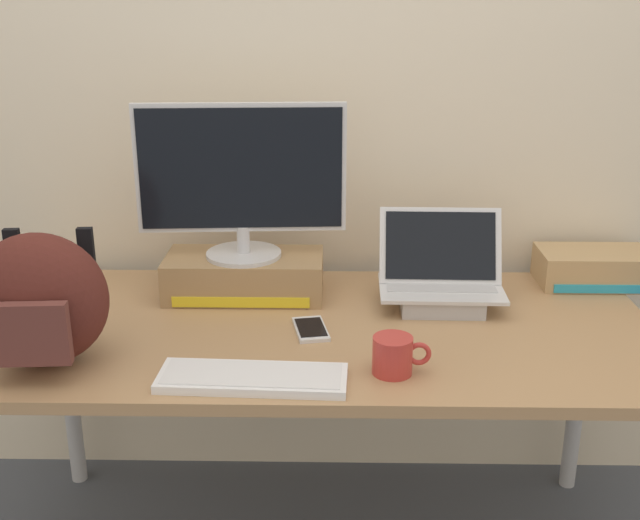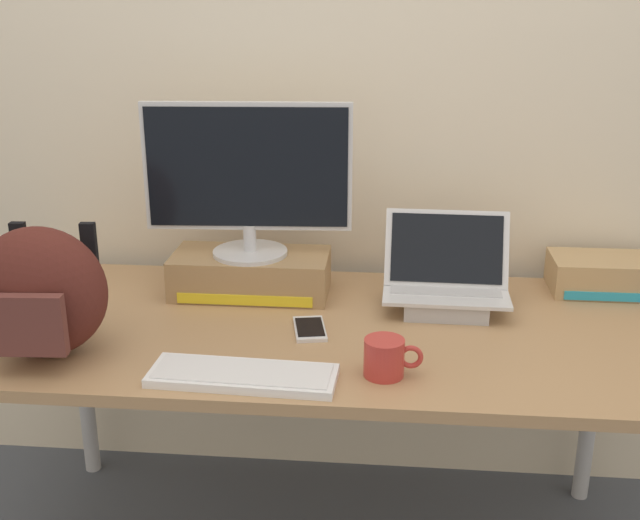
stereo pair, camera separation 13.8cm
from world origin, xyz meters
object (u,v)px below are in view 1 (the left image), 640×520
object	(u,v)px
external_keyboard	(253,378)
messenger_backpack	(40,300)
toner_box_yellow	(245,276)
coffee_mug	(394,355)
cell_phone	(311,329)
desktop_monitor	(241,179)
open_laptop	(440,287)
plush_toy	(28,290)
toner_box_cyan	(593,267)

from	to	relation	value
external_keyboard	messenger_backpack	bearing A→B (deg)	172.39
toner_box_yellow	coffee_mug	xyz separation A→B (m)	(0.39, -0.47, -0.01)
cell_phone	coffee_mug	bearing A→B (deg)	-60.12
desktop_monitor	open_laptop	distance (m)	0.62
desktop_monitor	cell_phone	size ratio (longest dim) A/B	3.61
open_laptop	external_keyboard	world-z (taller)	open_laptop
plush_toy	toner_box_cyan	world-z (taller)	toner_box_cyan
desktop_monitor	external_keyboard	world-z (taller)	desktop_monitor
plush_toy	toner_box_cyan	xyz separation A→B (m)	(1.61, 0.19, 0.01)
open_laptop	external_keyboard	size ratio (longest dim) A/B	0.80
external_keyboard	toner_box_cyan	world-z (taller)	toner_box_cyan
toner_box_cyan	plush_toy	bearing A→B (deg)	-173.36
toner_box_yellow	toner_box_cyan	xyz separation A→B (m)	(1.02, 0.11, -0.01)
messenger_backpack	coffee_mug	world-z (taller)	messenger_backpack
open_laptop	plush_toy	distance (m)	1.14
desktop_monitor	coffee_mug	xyz separation A→B (m)	(0.39, -0.47, -0.29)
toner_box_yellow	messenger_backpack	size ratio (longest dim) A/B	1.36
cell_phone	toner_box_cyan	world-z (taller)	toner_box_cyan
messenger_backpack	toner_box_cyan	distance (m)	1.54
messenger_backpack	cell_phone	distance (m)	0.66
messenger_backpack	cell_phone	bearing A→B (deg)	12.99
desktop_monitor	toner_box_cyan	size ratio (longest dim) A/B	1.78
toner_box_yellow	coffee_mug	bearing A→B (deg)	-50.48
external_keyboard	plush_toy	bearing A→B (deg)	148.90
toner_box_yellow	coffee_mug	distance (m)	0.61
toner_box_yellow	desktop_monitor	distance (m)	0.28
messenger_backpack	plush_toy	size ratio (longest dim) A/B	3.93
external_keyboard	toner_box_cyan	bearing A→B (deg)	36.52
toner_box_yellow	messenger_backpack	world-z (taller)	messenger_backpack
open_laptop	cell_phone	xyz separation A→B (m)	(-0.35, -0.18, -0.05)
external_keyboard	plush_toy	size ratio (longest dim) A/B	5.13
toner_box_yellow	coffee_mug	size ratio (longest dim) A/B	3.31
desktop_monitor	messenger_backpack	xyz separation A→B (m)	(-0.42, -0.43, -0.18)
desktop_monitor	messenger_backpack	world-z (taller)	desktop_monitor
desktop_monitor	external_keyboard	xyz separation A→B (m)	(0.07, -0.52, -0.33)
external_keyboard	messenger_backpack	xyz separation A→B (m)	(-0.49, 0.09, 0.15)
external_keyboard	toner_box_cyan	xyz separation A→B (m)	(0.94, 0.63, 0.04)
desktop_monitor	open_laptop	size ratio (longest dim) A/B	1.68
cell_phone	plush_toy	distance (m)	0.80
messenger_backpack	toner_box_cyan	world-z (taller)	messenger_backpack
messenger_backpack	cell_phone	size ratio (longest dim) A/B	2.06
desktop_monitor	plush_toy	distance (m)	0.67
messenger_backpack	plush_toy	xyz separation A→B (m)	(-0.17, 0.36, -0.11)
toner_box_yellow	toner_box_cyan	bearing A→B (deg)	6.08
coffee_mug	plush_toy	xyz separation A→B (m)	(-0.98, 0.39, -0.00)
external_keyboard	desktop_monitor	bearing A→B (deg)	100.72
toner_box_cyan	toner_box_yellow	bearing A→B (deg)	-173.92
toner_box_yellow	open_laptop	bearing A→B (deg)	-6.53
desktop_monitor	coffee_mug	size ratio (longest dim) A/B	4.27
desktop_monitor	external_keyboard	size ratio (longest dim) A/B	1.34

